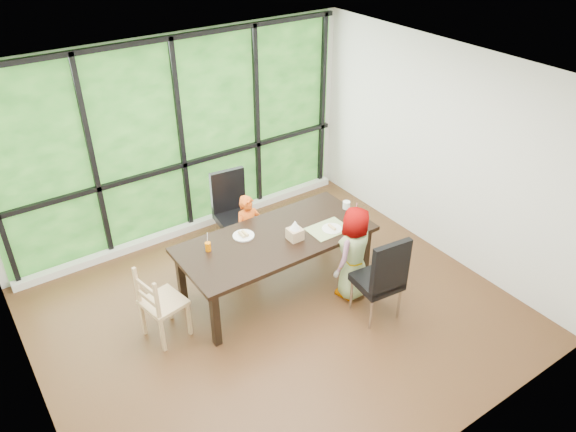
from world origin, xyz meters
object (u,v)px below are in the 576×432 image
at_px(green_cup, 355,217).
at_px(white_mug, 346,205).
at_px(dining_table, 276,263).
at_px(child_toddler, 249,231).
at_px(child_older, 352,254).
at_px(orange_cup, 208,247).
at_px(chair_window_leather, 235,214).
at_px(tissue_box, 295,234).
at_px(plate_near, 332,229).
at_px(chair_end_beech, 163,302).
at_px(chair_interior_leather, 377,276).
at_px(plate_far, 244,236).

distance_m(green_cup, white_mug, 0.33).
bearing_deg(white_mug, dining_table, -178.12).
bearing_deg(child_toddler, child_older, -60.15).
bearing_deg(white_mug, orange_cup, 174.76).
bearing_deg(child_toddler, chair_window_leather, 86.33).
bearing_deg(dining_table, orange_cup, 165.02).
height_order(orange_cup, tissue_box, tissue_box).
bearing_deg(green_cup, chair_window_leather, 125.85).
distance_m(plate_near, green_cup, 0.33).
height_order(chair_end_beech, green_cup, chair_end_beech).
bearing_deg(chair_interior_leather, child_toddler, -61.08).
relative_size(child_toddler, child_older, 0.85).
distance_m(dining_table, chair_end_beech, 1.41).
distance_m(child_toddler, green_cup, 1.34).
distance_m(chair_end_beech, orange_cup, 0.76).
relative_size(child_older, white_mug, 12.45).
relative_size(green_cup, tissue_box, 0.81).
bearing_deg(plate_near, dining_table, 159.19).
bearing_deg(chair_window_leather, orange_cup, -127.98).
xyz_separation_m(chair_interior_leather, green_cup, (0.28, 0.73, 0.27)).
height_order(chair_end_beech, white_mug, chair_end_beech).
height_order(chair_window_leather, child_older, child_older).
relative_size(plate_far, plate_near, 1.05).
relative_size(dining_table, green_cup, 17.72).
xyz_separation_m(child_older, white_mug, (0.40, 0.61, 0.21)).
distance_m(chair_end_beech, child_toddler, 1.53).
bearing_deg(chair_end_beech, chair_interior_leather, -127.53).
bearing_deg(plate_near, tissue_box, 169.93).
bearing_deg(chair_end_beech, chair_window_leather, -66.75).
distance_m(chair_window_leather, plate_far, 0.88).
distance_m(dining_table, chair_interior_leather, 1.22).
height_order(child_older, white_mug, child_older).
relative_size(chair_window_leather, tissue_box, 6.85).
distance_m(chair_interior_leather, plate_far, 1.58).
height_order(child_toddler, orange_cup, child_toddler).
distance_m(dining_table, tissue_box, 0.49).
xyz_separation_m(child_older, plate_far, (-0.97, 0.80, 0.17)).
distance_m(green_cup, tissue_box, 0.80).
xyz_separation_m(chair_interior_leather, plate_far, (-0.97, 1.23, 0.22)).
bearing_deg(chair_window_leather, plate_far, -106.14).
bearing_deg(white_mug, chair_interior_leather, -111.24).
distance_m(chair_interior_leather, tissue_box, 1.03).
bearing_deg(tissue_box, chair_window_leather, 96.30).
height_order(chair_interior_leather, plate_near, chair_interior_leather).
relative_size(chair_window_leather, child_older, 0.93).
height_order(chair_window_leather, orange_cup, chair_window_leather).
bearing_deg(child_toddler, dining_table, -89.59).
height_order(green_cup, white_mug, green_cup).
relative_size(orange_cup, white_mug, 1.11).
bearing_deg(tissue_box, child_older, -39.18).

